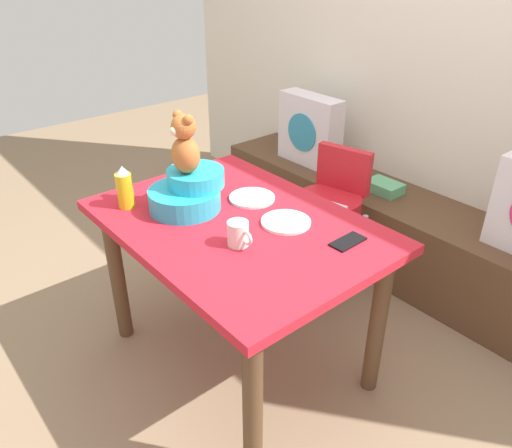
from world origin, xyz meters
TOP-DOWN VIEW (x-y plane):
  - ground_plane at (0.00, 0.00)m, footprint 8.00×8.00m
  - back_wall at (0.00, 1.44)m, footprint 4.40×0.10m
  - window_bench at (0.00, 1.17)m, footprint 2.60×0.44m
  - pillow_floral_left at (-0.73, 1.15)m, footprint 0.44×0.15m
  - book_stack at (-0.13, 1.17)m, footprint 0.20×0.14m
  - dining_table at (0.00, 0.00)m, footprint 1.18×0.85m
  - highchair at (-0.15, 0.74)m, footprint 0.39×0.50m
  - infant_seat_teal at (-0.22, -0.08)m, footprint 0.30×0.33m
  - teddy_bear at (-0.22, -0.08)m, footprint 0.13×0.12m
  - ketchup_bottle at (-0.40, -0.28)m, footprint 0.07×0.07m
  - coffee_mug at (0.15, -0.11)m, footprint 0.12×0.08m
  - dinner_plate_near at (0.14, 0.14)m, footprint 0.20×0.20m
  - dinner_plate_far at (-0.11, 0.17)m, footprint 0.20×0.20m
  - cell_phone at (0.40, 0.22)m, footprint 0.07×0.15m
  - table_fork at (-0.44, 0.17)m, footprint 0.10×0.15m

SIDE VIEW (x-z plane):
  - ground_plane at x=0.00m, z-range 0.00..0.00m
  - window_bench at x=0.00m, z-range 0.00..0.46m
  - book_stack at x=-0.13m, z-range 0.46..0.52m
  - highchair at x=-0.15m, z-range 0.13..0.92m
  - dining_table at x=0.00m, z-range 0.26..1.00m
  - pillow_floral_left at x=-0.73m, z-range 0.46..0.90m
  - table_fork at x=-0.44m, z-range 0.74..0.75m
  - cell_phone at x=0.40m, z-range 0.74..0.75m
  - dinner_plate_near at x=0.14m, z-range 0.74..0.75m
  - dinner_plate_far at x=-0.11m, z-range 0.74..0.75m
  - coffee_mug at x=0.15m, z-range 0.74..0.84m
  - infant_seat_teal at x=-0.22m, z-range 0.73..0.89m
  - ketchup_bottle at x=-0.40m, z-range 0.73..0.92m
  - teddy_bear at x=-0.22m, z-range 0.89..1.14m
  - back_wall at x=0.00m, z-range 0.00..2.60m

